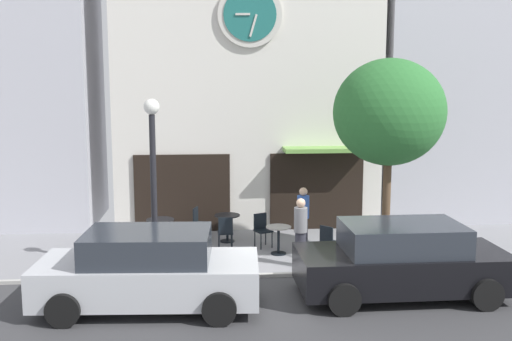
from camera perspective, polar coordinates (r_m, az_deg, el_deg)
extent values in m
cube|color=gray|center=(15.99, 1.51, -7.65)|extent=(26.17, 4.42, 0.05)
cube|color=#38383A|center=(11.36, 4.28, -14.64)|extent=(26.17, 5.48, 0.05)
cube|color=#A8A5A0|center=(13.89, 2.49, -9.92)|extent=(26.17, 0.12, 0.08)
cube|color=silver|center=(18.92, -0.91, 9.14)|extent=(8.02, 2.84, 9.25)
cylinder|color=beige|center=(17.54, -0.59, 14.65)|extent=(1.85, 0.10, 1.85)
cylinder|color=#1E6660|center=(17.48, -0.58, 14.67)|extent=(1.51, 0.04, 1.51)
cube|color=beige|center=(17.43, -1.27, 14.70)|extent=(0.42, 0.03, 0.07)
cube|color=beige|center=(17.42, -0.25, 13.67)|extent=(0.24, 0.03, 0.64)
cube|color=black|center=(17.75, -7.04, -2.17)|extent=(2.81, 0.10, 2.30)
cube|color=black|center=(18.03, 5.80, -1.98)|extent=(2.81, 0.10, 2.30)
cube|color=#72A84C|center=(17.58, 6.82, 2.02)|extent=(2.56, 0.90, 0.12)
cube|color=#B2B2BC|center=(21.16, 20.03, 11.32)|extent=(6.45, 3.59, 11.27)
cylinder|color=black|center=(14.35, -9.55, -8.83)|extent=(0.32, 0.32, 0.36)
cylinder|color=black|center=(13.95, -9.72, -2.30)|extent=(0.14, 0.14, 3.68)
sphere|color=white|center=(13.71, -9.94, 6.02)|extent=(0.36, 0.36, 0.36)
cylinder|color=brown|center=(15.09, 12.32, -3.38)|extent=(0.20, 0.20, 2.74)
ellipsoid|color=#2D7033|center=(14.79, 12.61, 5.45)|extent=(2.72, 2.45, 2.58)
cylinder|color=black|center=(16.45, -9.09, -5.89)|extent=(0.07, 0.07, 0.72)
cylinder|color=black|center=(16.54, -9.06, -7.06)|extent=(0.40, 0.40, 0.03)
cylinder|color=black|center=(16.36, -9.12, -4.67)|extent=(0.75, 0.75, 0.03)
cylinder|color=black|center=(16.67, -2.75, -5.55)|extent=(0.07, 0.07, 0.75)
cylinder|color=black|center=(16.76, -2.74, -6.74)|extent=(0.40, 0.40, 0.03)
cylinder|color=black|center=(16.59, -2.76, -4.30)|extent=(0.70, 0.70, 0.03)
cylinder|color=black|center=(15.51, 2.16, -6.70)|extent=(0.07, 0.07, 0.72)
cylinder|color=black|center=(15.61, 2.16, -7.91)|extent=(0.40, 0.40, 0.03)
cylinder|color=gray|center=(15.42, 2.17, -5.41)|extent=(0.65, 0.65, 0.03)
cylinder|color=black|center=(15.65, 9.22, -6.63)|extent=(0.07, 0.07, 0.73)
cylinder|color=black|center=(15.75, 9.18, -7.87)|extent=(0.40, 0.40, 0.03)
cylinder|color=black|center=(15.56, 9.25, -5.33)|extent=(0.78, 0.78, 0.03)
cube|color=black|center=(15.08, 7.12, -6.84)|extent=(0.57, 0.57, 0.04)
cube|color=black|center=(14.88, 6.73, -6.15)|extent=(0.29, 0.31, 0.45)
cylinder|color=black|center=(15.19, 8.01, -7.64)|extent=(0.03, 0.03, 0.45)
cylinder|color=black|center=(15.37, 6.96, -7.41)|extent=(0.03, 0.03, 0.45)
cylinder|color=black|center=(14.92, 7.25, -7.92)|extent=(0.03, 0.03, 0.45)
cylinder|color=black|center=(15.11, 6.20, -7.69)|extent=(0.03, 0.03, 0.45)
cube|color=black|center=(15.95, -2.95, -5.93)|extent=(0.41, 0.41, 0.04)
cube|color=black|center=(15.72, -2.92, -5.30)|extent=(0.38, 0.05, 0.45)
cylinder|color=black|center=(16.19, -2.38, -6.53)|extent=(0.03, 0.03, 0.45)
cylinder|color=black|center=(16.17, -3.59, -6.56)|extent=(0.03, 0.03, 0.45)
cylinder|color=black|center=(15.86, -2.29, -6.85)|extent=(0.03, 0.03, 0.45)
cylinder|color=black|center=(15.84, -3.53, -6.88)|extent=(0.03, 0.03, 0.45)
cube|color=black|center=(16.09, 0.71, -5.79)|extent=(0.53, 0.53, 0.04)
cube|color=black|center=(16.19, 0.40, -4.88)|extent=(0.36, 0.19, 0.45)
cylinder|color=black|center=(15.92, 0.48, -6.78)|extent=(0.03, 0.03, 0.45)
cylinder|color=black|center=(16.09, 1.54, -6.62)|extent=(0.03, 0.03, 0.45)
cylinder|color=black|center=(16.21, -0.12, -6.50)|extent=(0.03, 0.03, 0.45)
cylinder|color=black|center=(16.37, 0.93, -6.35)|extent=(0.03, 0.03, 0.45)
cube|color=black|center=(15.99, 11.45, -6.05)|extent=(0.53, 0.53, 0.04)
cube|color=black|center=(16.05, 11.96, -5.18)|extent=(0.19, 0.36, 0.45)
cylinder|color=black|center=(16.07, 10.56, -6.79)|extent=(0.03, 0.03, 0.45)
cylinder|color=black|center=(15.82, 11.36, -7.06)|extent=(0.03, 0.03, 0.45)
cylinder|color=black|center=(16.28, 11.49, -6.61)|extent=(0.03, 0.03, 0.45)
cylinder|color=black|center=(16.04, 12.28, -6.87)|extent=(0.03, 0.03, 0.45)
cube|color=black|center=(16.97, -5.21, -5.06)|extent=(0.50, 0.50, 0.04)
cube|color=black|center=(16.97, -5.80, -4.28)|extent=(0.15, 0.38, 0.45)
cylinder|color=black|center=(16.82, -4.81, -5.97)|extent=(0.03, 0.03, 0.45)
cylinder|color=black|center=(17.13, -4.48, -5.69)|extent=(0.03, 0.03, 0.45)
cylinder|color=black|center=(16.92, -5.92, -5.90)|extent=(0.03, 0.03, 0.45)
cylinder|color=black|center=(17.23, -5.57, -5.62)|extent=(0.03, 0.03, 0.45)
cylinder|color=#2D2D38|center=(14.55, 4.25, -7.49)|extent=(0.36, 0.36, 0.85)
cylinder|color=slate|center=(14.36, 4.29, -4.71)|extent=(0.44, 0.44, 0.60)
sphere|color=tan|center=(14.27, 4.31, -3.11)|extent=(0.22, 0.22, 0.22)
cylinder|color=#2D2D38|center=(15.95, 4.49, -6.04)|extent=(0.34, 0.34, 0.85)
cylinder|color=#3359B2|center=(15.78, 4.52, -3.49)|extent=(0.42, 0.42, 0.60)
sphere|color=tan|center=(15.70, 4.54, -2.03)|extent=(0.22, 0.22, 0.22)
cube|color=#B7BABF|center=(12.11, -10.21, -10.12)|extent=(4.40, 2.05, 0.75)
cube|color=#262B33|center=(11.91, -10.29, -7.14)|extent=(2.50, 1.72, 0.60)
cylinder|color=black|center=(11.22, -3.52, -13.03)|extent=(0.65, 0.26, 0.64)
cylinder|color=black|center=(12.91, -3.22, -10.08)|extent=(0.65, 0.26, 0.64)
cylinder|color=black|center=(11.68, -17.93, -12.56)|extent=(0.65, 0.26, 0.64)
cylinder|color=black|center=(13.31, -15.71, -9.82)|extent=(0.65, 0.26, 0.64)
cube|color=black|center=(12.88, 13.70, -9.08)|extent=(4.32, 1.84, 0.75)
cube|color=#262B33|center=(12.70, 13.80, -6.26)|extent=(2.42, 1.61, 0.60)
cylinder|color=black|center=(12.72, 21.17, -10.97)|extent=(0.64, 0.23, 0.64)
cylinder|color=black|center=(14.26, 17.94, -8.67)|extent=(0.64, 0.23, 0.64)
cylinder|color=black|center=(11.77, 8.40, -12.06)|extent=(0.64, 0.23, 0.64)
cylinder|color=black|center=(13.42, 6.58, -9.38)|extent=(0.64, 0.23, 0.64)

